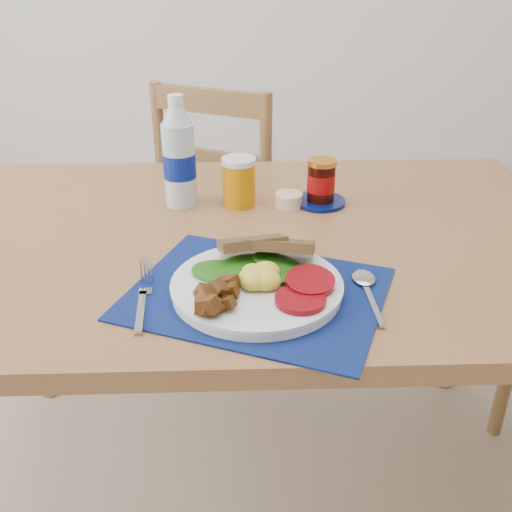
{
  "coord_description": "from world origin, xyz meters",
  "views": [
    {
      "loc": [
        -0.03,
        -0.93,
        1.3
      ],
      "look_at": [
        0.0,
        -0.01,
        0.8
      ],
      "focal_mm": 42.0,
      "sensor_mm": 36.0,
      "label": 1
    }
  ],
  "objects_px": {
    "chair_far": "(228,189)",
    "juice_glass": "(239,183)",
    "water_bottle": "(179,158)",
    "jam_on_saucer": "(321,184)",
    "breakfast_plate": "(254,283)"
  },
  "relations": [
    {
      "from": "chair_far",
      "to": "juice_glass",
      "type": "relative_size",
      "value": 10.6
    },
    {
      "from": "water_bottle",
      "to": "jam_on_saucer",
      "type": "relative_size",
      "value": 2.14
    },
    {
      "from": "water_bottle",
      "to": "breakfast_plate",
      "type": "bearing_deg",
      "value": -69.43
    },
    {
      "from": "jam_on_saucer",
      "to": "breakfast_plate",
      "type": "bearing_deg",
      "value": -112.69
    },
    {
      "from": "breakfast_plate",
      "to": "jam_on_saucer",
      "type": "relative_size",
      "value": 2.49
    },
    {
      "from": "water_bottle",
      "to": "juice_glass",
      "type": "distance_m",
      "value": 0.15
    },
    {
      "from": "juice_glass",
      "to": "breakfast_plate",
      "type": "bearing_deg",
      "value": -87.07
    },
    {
      "from": "breakfast_plate",
      "to": "jam_on_saucer",
      "type": "xyz_separation_m",
      "value": [
        0.17,
        0.4,
        0.02
      ]
    },
    {
      "from": "chair_far",
      "to": "water_bottle",
      "type": "xyz_separation_m",
      "value": [
        -0.1,
        -0.55,
        0.29
      ]
    },
    {
      "from": "breakfast_plate",
      "to": "water_bottle",
      "type": "bearing_deg",
      "value": 107.07
    },
    {
      "from": "jam_on_saucer",
      "to": "water_bottle",
      "type": "bearing_deg",
      "value": 178.47
    },
    {
      "from": "breakfast_plate",
      "to": "juice_glass",
      "type": "height_order",
      "value": "juice_glass"
    },
    {
      "from": "chair_far",
      "to": "juice_glass",
      "type": "bearing_deg",
      "value": 118.31
    },
    {
      "from": "breakfast_plate",
      "to": "juice_glass",
      "type": "relative_size",
      "value": 2.78
    },
    {
      "from": "juice_glass",
      "to": "jam_on_saucer",
      "type": "relative_size",
      "value": 0.89
    }
  ]
}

